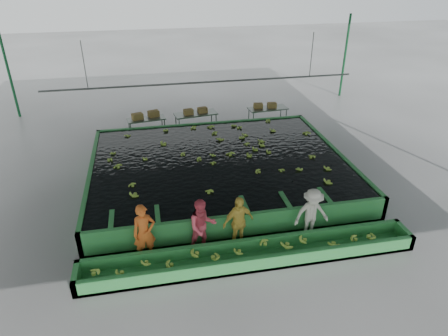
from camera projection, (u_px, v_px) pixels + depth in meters
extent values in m
plane|color=gray|center=(227.00, 198.00, 14.93)|extent=(80.00, 80.00, 0.00)
cube|color=gray|center=(227.00, 64.00, 12.58)|extent=(20.00, 22.00, 0.04)
cube|color=black|center=(219.00, 160.00, 15.83)|extent=(9.70, 7.70, 0.00)
cylinder|color=#59605B|center=(204.00, 82.00, 17.84)|extent=(0.08, 0.08, 14.00)
cylinder|color=#59605B|center=(84.00, 65.00, 16.50)|extent=(0.04, 0.04, 2.00)
cylinder|color=#59605B|center=(312.00, 55.00, 18.25)|extent=(0.04, 0.04, 2.00)
imported|color=orange|center=(144.00, 233.00, 11.55)|extent=(0.74, 0.56, 1.82)
imported|color=#DD495C|center=(202.00, 226.00, 11.86)|extent=(0.95, 0.79, 1.79)
imported|color=#E2C346|center=(238.00, 222.00, 12.05)|extent=(1.11, 0.71, 1.76)
imported|color=beige|center=(312.00, 214.00, 12.47)|extent=(1.14, 0.67, 1.74)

